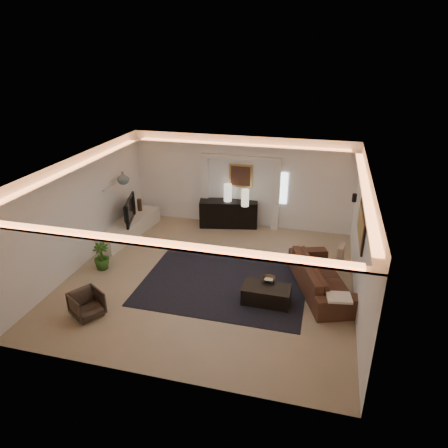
% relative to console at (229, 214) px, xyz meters
% --- Properties ---
extents(floor, '(7.00, 7.00, 0.00)m').
position_rel_console_xyz_m(floor, '(0.33, -3.25, -0.40)').
color(floor, tan).
rests_on(floor, ground).
extents(ceiling, '(7.00, 7.00, 0.00)m').
position_rel_console_xyz_m(ceiling, '(0.33, -3.25, 2.50)').
color(ceiling, white).
rests_on(ceiling, ground).
extents(wall_back, '(7.00, 0.00, 7.00)m').
position_rel_console_xyz_m(wall_back, '(0.33, 0.25, 1.05)').
color(wall_back, white).
rests_on(wall_back, ground).
extents(wall_front, '(7.00, 0.00, 7.00)m').
position_rel_console_xyz_m(wall_front, '(0.33, -6.75, 1.05)').
color(wall_front, white).
rests_on(wall_front, ground).
extents(wall_left, '(0.00, 7.00, 7.00)m').
position_rel_console_xyz_m(wall_left, '(-3.17, -3.25, 1.05)').
color(wall_left, white).
rests_on(wall_left, ground).
extents(wall_right, '(0.00, 7.00, 7.00)m').
position_rel_console_xyz_m(wall_right, '(3.83, -3.25, 1.05)').
color(wall_right, white).
rests_on(wall_right, ground).
extents(cove_soffit, '(7.00, 7.00, 0.04)m').
position_rel_console_xyz_m(cove_soffit, '(0.33, -3.25, 2.22)').
color(cove_soffit, silver).
rests_on(cove_soffit, ceiling).
extents(daylight_slit, '(0.25, 0.03, 1.00)m').
position_rel_console_xyz_m(daylight_slit, '(1.68, 0.23, 0.95)').
color(daylight_slit, white).
rests_on(daylight_slit, wall_back).
extents(area_rug, '(4.00, 3.00, 0.01)m').
position_rel_console_xyz_m(area_rug, '(0.73, -3.45, -0.39)').
color(area_rug, black).
rests_on(area_rug, ground).
extents(pilaster_left, '(0.22, 0.20, 2.20)m').
position_rel_console_xyz_m(pilaster_left, '(-0.82, 0.15, 0.70)').
color(pilaster_left, silver).
rests_on(pilaster_left, ground).
extents(pilaster_right, '(0.22, 0.20, 2.20)m').
position_rel_console_xyz_m(pilaster_right, '(1.48, 0.15, 0.70)').
color(pilaster_right, silver).
rests_on(pilaster_right, ground).
extents(alcove_header, '(2.52, 0.20, 0.12)m').
position_rel_console_xyz_m(alcove_header, '(0.33, 0.15, 1.85)').
color(alcove_header, silver).
rests_on(alcove_header, wall_back).
extents(painting_frame, '(0.74, 0.04, 0.74)m').
position_rel_console_xyz_m(painting_frame, '(0.33, 0.22, 1.25)').
color(painting_frame, tan).
rests_on(painting_frame, wall_back).
extents(painting_canvas, '(0.62, 0.02, 0.62)m').
position_rel_console_xyz_m(painting_canvas, '(0.33, 0.19, 1.25)').
color(painting_canvas, '#4C2D1E').
rests_on(painting_canvas, wall_back).
extents(art_panel_frame, '(0.04, 1.64, 0.74)m').
position_rel_console_xyz_m(art_panel_frame, '(3.80, -2.95, 1.30)').
color(art_panel_frame, black).
rests_on(art_panel_frame, wall_right).
extents(art_panel_gold, '(0.02, 1.50, 0.62)m').
position_rel_console_xyz_m(art_panel_gold, '(3.78, -2.95, 1.30)').
color(art_panel_gold, tan).
rests_on(art_panel_gold, wall_right).
extents(wall_sconce, '(0.12, 0.12, 0.22)m').
position_rel_console_xyz_m(wall_sconce, '(3.71, -1.05, 1.28)').
color(wall_sconce, black).
rests_on(wall_sconce, wall_right).
extents(wall_niche, '(0.10, 0.55, 0.04)m').
position_rel_console_xyz_m(wall_niche, '(-3.11, -1.85, 1.25)').
color(wall_niche, silver).
rests_on(wall_niche, wall_left).
extents(console, '(1.92, 0.93, 0.92)m').
position_rel_console_xyz_m(console, '(0.00, 0.00, 0.00)').
color(console, black).
rests_on(console, ground).
extents(lamp_left, '(0.25, 0.25, 0.56)m').
position_rel_console_xyz_m(lamp_left, '(-0.03, 0.00, 0.69)').
color(lamp_left, white).
rests_on(lamp_left, console).
extents(lamp_right, '(0.26, 0.26, 0.53)m').
position_rel_console_xyz_m(lamp_right, '(0.59, -0.29, 0.69)').
color(lamp_right, '#FFF4C5').
rests_on(lamp_right, console).
extents(media_ledge, '(1.00, 2.79, 0.51)m').
position_rel_console_xyz_m(media_ledge, '(-2.82, -1.48, -0.18)').
color(media_ledge, beige).
rests_on(media_ledge, ground).
extents(tv, '(1.29, 0.53, 0.75)m').
position_rel_console_xyz_m(tv, '(-2.82, -1.50, 0.42)').
color(tv, black).
rests_on(tv, media_ledge).
extents(figurine, '(0.17, 0.17, 0.39)m').
position_rel_console_xyz_m(figurine, '(-2.82, -0.59, 0.24)').
color(figurine, '#402C1D').
rests_on(figurine, media_ledge).
extents(ginger_jar, '(0.43, 0.43, 0.36)m').
position_rel_console_xyz_m(ginger_jar, '(-2.82, -1.48, 1.45)').
color(ginger_jar, '#334055').
rests_on(ginger_jar, wall_niche).
extents(plant, '(0.50, 0.50, 0.72)m').
position_rel_console_xyz_m(plant, '(-2.55, -3.52, -0.04)').
color(plant, '#265016').
rests_on(plant, ground).
extents(sofa, '(2.71, 1.80, 0.74)m').
position_rel_console_xyz_m(sofa, '(3.06, -3.14, -0.03)').
color(sofa, '#3A2D1D').
rests_on(sofa, ground).
extents(throw_blanket, '(0.57, 0.49, 0.06)m').
position_rel_console_xyz_m(throw_blanket, '(3.44, -4.21, 0.15)').
color(throw_blanket, beige).
rests_on(throw_blanket, sofa).
extents(throw_pillow, '(0.20, 0.46, 0.45)m').
position_rel_console_xyz_m(throw_pillow, '(3.48, -2.17, 0.15)').
color(throw_pillow, tan).
rests_on(throw_pillow, sofa).
extents(coffee_table, '(1.09, 0.60, 0.40)m').
position_rel_console_xyz_m(coffee_table, '(1.87, -3.97, -0.20)').
color(coffee_table, black).
rests_on(coffee_table, ground).
extents(bowl, '(0.32, 0.32, 0.08)m').
position_rel_console_xyz_m(bowl, '(1.87, -3.68, 0.05)').
color(bowl, '#322414').
rests_on(bowl, coffee_table).
extents(magazine, '(0.24, 0.18, 0.03)m').
position_rel_console_xyz_m(magazine, '(1.87, -3.68, 0.02)').
color(magazine, beige).
rests_on(magazine, coffee_table).
extents(armchair, '(0.86, 0.85, 0.57)m').
position_rel_console_xyz_m(armchair, '(-1.82, -5.43, -0.11)').
color(armchair, black).
rests_on(armchair, ground).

